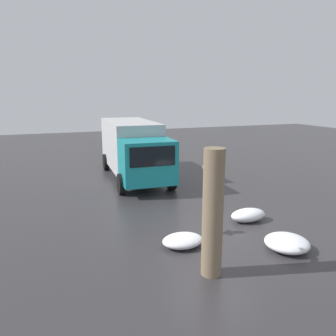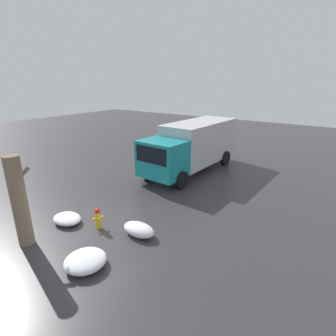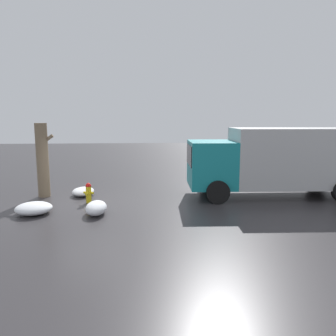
# 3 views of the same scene
# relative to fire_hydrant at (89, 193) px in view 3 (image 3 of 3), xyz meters

# --- Properties ---
(ground_plane) EXTENTS (60.00, 60.00, 0.00)m
(ground_plane) POSITION_rel_fire_hydrant_xyz_m (0.00, 0.00, -0.40)
(ground_plane) COLOR #333033
(fire_hydrant) EXTENTS (0.41, 0.32, 0.79)m
(fire_hydrant) POSITION_rel_fire_hydrant_xyz_m (0.00, 0.00, 0.00)
(fire_hydrant) COLOR yellow
(fire_hydrant) RESTS_ON ground_plane
(tree_trunk) EXTENTS (0.74, 0.49, 3.04)m
(tree_trunk) POSITION_rel_fire_hydrant_xyz_m (-2.02, 1.22, 1.13)
(tree_trunk) COLOR #7F6B51
(tree_trunk) RESTS_ON ground_plane
(delivery_truck) EXTENTS (7.36, 2.79, 2.83)m
(delivery_truck) POSITION_rel_fire_hydrant_xyz_m (7.76, 0.52, 1.16)
(delivery_truck) COLOR teal
(delivery_truck) RESTS_ON ground_plane
(snow_pile_by_hydrant) EXTENTS (0.90, 1.18, 0.34)m
(snow_pile_by_hydrant) POSITION_rel_fire_hydrant_xyz_m (-0.44, 1.27, -0.24)
(snow_pile_by_hydrant) COLOR white
(snow_pile_by_hydrant) RESTS_ON ground_plane
(snow_pile_curbside) EXTENTS (0.70, 1.25, 0.44)m
(snow_pile_curbside) POSITION_rel_fire_hydrant_xyz_m (0.49, -1.53, -0.19)
(snow_pile_curbside) COLOR white
(snow_pile_curbside) RESTS_ON ground_plane
(snow_pile_by_tree) EXTENTS (1.22, 1.21, 0.39)m
(snow_pile_by_tree) POSITION_rel_fire_hydrant_xyz_m (-1.64, -1.34, -0.21)
(snow_pile_by_tree) COLOR white
(snow_pile_by_tree) RESTS_ON ground_plane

